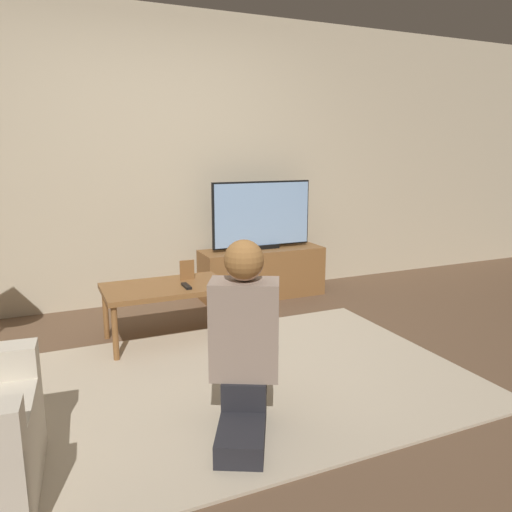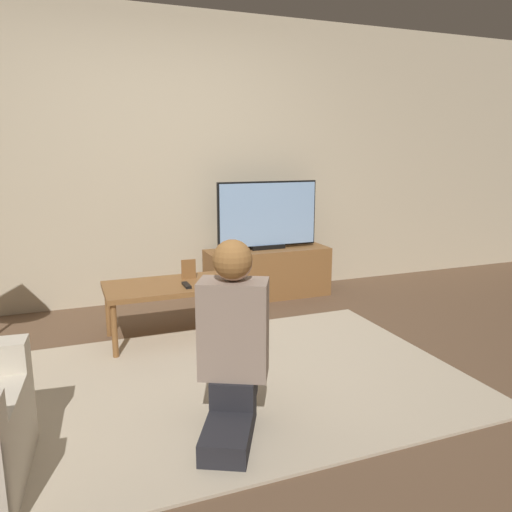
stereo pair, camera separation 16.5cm
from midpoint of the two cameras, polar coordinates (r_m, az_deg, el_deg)
ground_plane at (r=3.10m, az=-5.06°, el=-14.58°), size 10.00×10.00×0.00m
wall_back at (r=4.64m, az=-13.29°, el=10.66°), size 10.00×0.06×2.60m
rug at (r=3.09m, az=-5.06°, el=-14.45°), size 2.94×1.89×0.02m
tv_stand at (r=4.78m, az=-0.31°, el=-1.92°), size 1.18×0.39×0.47m
tv at (r=4.68m, az=-0.33°, el=4.70°), size 0.98×0.08×0.64m
coffee_table at (r=3.70m, az=-11.52°, el=-3.99°), size 0.89×0.54×0.42m
person_kneeling at (r=2.50m, az=-3.27°, el=-9.24°), size 0.59×0.85×0.95m
picture_frame at (r=3.80m, az=-9.12°, el=-1.59°), size 0.11×0.01×0.15m
remote at (r=3.61m, az=-9.27°, el=-3.41°), size 0.04×0.15×0.02m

